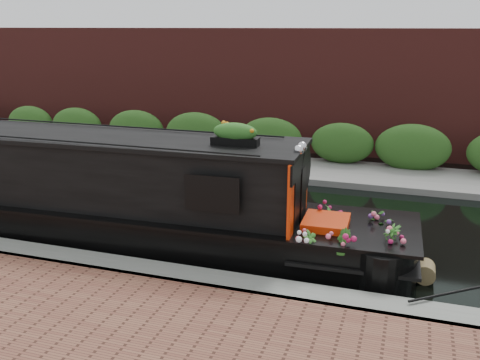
% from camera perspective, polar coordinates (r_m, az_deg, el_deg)
% --- Properties ---
extents(ground, '(80.00, 80.00, 0.00)m').
position_cam_1_polar(ground, '(12.01, -3.84, -3.73)').
color(ground, black).
rests_on(ground, ground).
extents(near_bank_coping, '(40.00, 0.60, 0.50)m').
position_cam_1_polar(near_bank_coping, '(9.29, -11.61, -10.27)').
color(near_bank_coping, slate).
rests_on(near_bank_coping, ground).
extents(far_bank_path, '(40.00, 2.40, 0.34)m').
position_cam_1_polar(far_bank_path, '(15.80, 1.88, 1.19)').
color(far_bank_path, slate).
rests_on(far_bank_path, ground).
extents(far_hedge, '(40.00, 1.10, 2.80)m').
position_cam_1_polar(far_hedge, '(16.64, 2.76, 1.95)').
color(far_hedge, '#27501A').
rests_on(far_hedge, ground).
extents(far_brick_wall, '(40.00, 1.00, 8.00)m').
position_cam_1_polar(far_brick_wall, '(18.62, 4.51, 3.45)').
color(far_brick_wall, '#5B221E').
rests_on(far_brick_wall, ground).
extents(narrowboat, '(11.47, 2.40, 2.68)m').
position_cam_1_polar(narrowboat, '(10.85, -14.51, -1.99)').
color(narrowboat, black).
rests_on(narrowboat, ground).
extents(rope_fender, '(0.33, 0.39, 0.33)m').
position_cam_1_polar(rope_fender, '(9.47, 19.13, -9.21)').
color(rope_fender, olive).
rests_on(rope_fender, ground).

